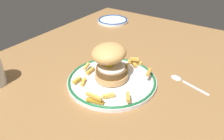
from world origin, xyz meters
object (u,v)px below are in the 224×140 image
object	(u,v)px
dinner_plate	(112,80)
spoon	(180,79)
side_plate	(113,20)
burger	(110,61)

from	to	relation	value
dinner_plate	spoon	size ratio (longest dim) A/B	2.06
spoon	dinner_plate	bearing A→B (deg)	128.34
dinner_plate	side_plate	distance (cm)	54.77
burger	side_plate	world-z (taller)	burger
spoon	side_plate	bearing A→B (deg)	55.79
side_plate	spoon	xyz separation A→B (cm)	(-32.18, -47.33, -0.48)
burger	spoon	world-z (taller)	burger
burger	side_plate	bearing A→B (deg)	33.21
dinner_plate	burger	xyz separation A→B (cm)	(0.19, 0.86, 6.37)
dinner_plate	burger	size ratio (longest dim) A/B	1.89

